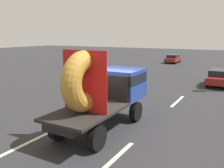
% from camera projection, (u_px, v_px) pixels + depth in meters
% --- Properties ---
extents(ground_plane, '(120.00, 120.00, 0.00)m').
position_uv_depth(ground_plane, '(102.00, 124.00, 10.71)').
color(ground_plane, '#28282B').
extents(flatbed_truck, '(2.02, 5.21, 3.37)m').
position_uv_depth(flatbed_truck, '(106.00, 89.00, 10.16)').
color(flatbed_truck, black).
rests_on(flatbed_truck, ground_plane).
extents(distant_sedan, '(1.66, 3.88, 1.26)m').
position_uv_depth(distant_sedan, '(220.00, 77.00, 18.84)').
color(distant_sedan, black).
rests_on(distant_sedan, ground_plane).
extents(lane_dash_left_near, '(0.16, 2.33, 0.01)m').
position_uv_depth(lane_dash_left_near, '(25.00, 144.00, 8.78)').
color(lane_dash_left_near, beige).
rests_on(lane_dash_left_near, ground_plane).
extents(lane_dash_left_far, '(0.16, 2.33, 0.01)m').
position_uv_depth(lane_dash_left_far, '(124.00, 96.00, 15.67)').
color(lane_dash_left_far, beige).
rests_on(lane_dash_left_far, ground_plane).
extents(lane_dash_right_near, '(0.16, 2.66, 0.01)m').
position_uv_depth(lane_dash_right_near, '(114.00, 159.00, 7.73)').
color(lane_dash_right_near, beige).
rests_on(lane_dash_right_near, ground_plane).
extents(lane_dash_right_far, '(0.16, 2.74, 0.01)m').
position_uv_depth(lane_dash_right_far, '(178.00, 101.00, 14.47)').
color(lane_dash_right_far, beige).
rests_on(lane_dash_right_far, ground_plane).
extents(oncoming_car, '(1.53, 3.58, 1.17)m').
position_uv_depth(oncoming_car, '(173.00, 58.00, 34.08)').
color(oncoming_car, black).
rests_on(oncoming_car, ground_plane).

